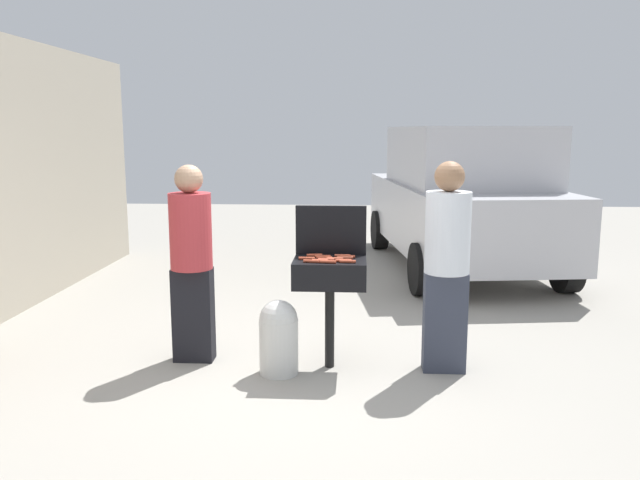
{
  "coord_description": "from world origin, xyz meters",
  "views": [
    {
      "loc": [
        0.45,
        -4.93,
        1.98
      ],
      "look_at": [
        0.13,
        0.72,
        1.0
      ],
      "focal_mm": 35.88,
      "sensor_mm": 36.0,
      "label": 1
    }
  ],
  "objects_px": {
    "hot_dog_11": "(307,258)",
    "hot_dog_12": "(342,256)",
    "hot_dog_8": "(343,261)",
    "hot_dog_2": "(347,256)",
    "propane_tank": "(279,336)",
    "parked_minivan": "(462,197)",
    "person_left": "(191,256)",
    "hot_dog_7": "(323,256)",
    "bbq_grill": "(330,277)",
    "hot_dog_0": "(324,258)",
    "hot_dog_13": "(328,262)",
    "hot_dog_3": "(348,261)",
    "hot_dog_10": "(345,258)",
    "hot_dog_1": "(335,259)",
    "hot_dog_6": "(326,260)",
    "hot_dog_9": "(314,255)",
    "person_right": "(447,259)",
    "hot_dog_5": "(312,261)",
    "hot_dog_4": "(320,261)"
  },
  "relations": [
    {
      "from": "propane_tank",
      "to": "parked_minivan",
      "type": "bearing_deg",
      "value": 63.22
    },
    {
      "from": "hot_dog_4",
      "to": "hot_dog_10",
      "type": "xyz_separation_m",
      "value": [
        0.2,
        0.13,
        0.0
      ]
    },
    {
      "from": "hot_dog_4",
      "to": "bbq_grill",
      "type": "bearing_deg",
      "value": 56.31
    },
    {
      "from": "hot_dog_11",
      "to": "hot_dog_5",
      "type": "bearing_deg",
      "value": -66.85
    },
    {
      "from": "hot_dog_0",
      "to": "hot_dog_13",
      "type": "height_order",
      "value": "same"
    },
    {
      "from": "person_right",
      "to": "bbq_grill",
      "type": "bearing_deg",
      "value": -3.2
    },
    {
      "from": "hot_dog_2",
      "to": "hot_dog_10",
      "type": "relative_size",
      "value": 1.0
    },
    {
      "from": "hot_dog_7",
      "to": "hot_dog_8",
      "type": "xyz_separation_m",
      "value": [
        0.18,
        -0.16,
        0.0
      ]
    },
    {
      "from": "hot_dog_4",
      "to": "propane_tank",
      "type": "distance_m",
      "value": 0.7
    },
    {
      "from": "hot_dog_9",
      "to": "parked_minivan",
      "type": "distance_m",
      "value": 4.33
    },
    {
      "from": "hot_dog_7",
      "to": "propane_tank",
      "type": "distance_m",
      "value": 0.75
    },
    {
      "from": "hot_dog_1",
      "to": "hot_dog_8",
      "type": "bearing_deg",
      "value": -42.44
    },
    {
      "from": "bbq_grill",
      "to": "hot_dog_4",
      "type": "distance_m",
      "value": 0.2
    },
    {
      "from": "hot_dog_1",
      "to": "person_left",
      "type": "xyz_separation_m",
      "value": [
        -1.22,
        0.13,
        -0.02
      ]
    },
    {
      "from": "person_left",
      "to": "person_right",
      "type": "bearing_deg",
      "value": 13.99
    },
    {
      "from": "hot_dog_8",
      "to": "hot_dog_12",
      "type": "bearing_deg",
      "value": 93.67
    },
    {
      "from": "hot_dog_4",
      "to": "hot_dog_10",
      "type": "bearing_deg",
      "value": 33.52
    },
    {
      "from": "hot_dog_9",
      "to": "hot_dog_12",
      "type": "xyz_separation_m",
      "value": [
        0.24,
        -0.01,
        0.0
      ]
    },
    {
      "from": "bbq_grill",
      "to": "propane_tank",
      "type": "relative_size",
      "value": 1.5
    },
    {
      "from": "hot_dog_10",
      "to": "hot_dog_11",
      "type": "height_order",
      "value": "same"
    },
    {
      "from": "hot_dog_10",
      "to": "person_left",
      "type": "bearing_deg",
      "value": 176.84
    },
    {
      "from": "propane_tank",
      "to": "hot_dog_1",
      "type": "bearing_deg",
      "value": 17.44
    },
    {
      "from": "hot_dog_5",
      "to": "hot_dog_7",
      "type": "distance_m",
      "value": 0.21
    },
    {
      "from": "hot_dog_12",
      "to": "parked_minivan",
      "type": "xyz_separation_m",
      "value": [
        1.61,
        3.93,
        0.09
      ]
    },
    {
      "from": "hot_dog_5",
      "to": "person_right",
      "type": "height_order",
      "value": "person_right"
    },
    {
      "from": "hot_dog_1",
      "to": "propane_tank",
      "type": "bearing_deg",
      "value": -162.56
    },
    {
      "from": "hot_dog_6",
      "to": "hot_dog_3",
      "type": "bearing_deg",
      "value": -17.92
    },
    {
      "from": "hot_dog_1",
      "to": "hot_dog_3",
      "type": "relative_size",
      "value": 1.0
    },
    {
      "from": "hot_dog_1",
      "to": "hot_dog_13",
      "type": "bearing_deg",
      "value": -113.57
    },
    {
      "from": "hot_dog_5",
      "to": "person_left",
      "type": "height_order",
      "value": "person_left"
    },
    {
      "from": "hot_dog_6",
      "to": "propane_tank",
      "type": "bearing_deg",
      "value": -165.28
    },
    {
      "from": "hot_dog_13",
      "to": "propane_tank",
      "type": "relative_size",
      "value": 0.21
    },
    {
      "from": "hot_dog_7",
      "to": "person_left",
      "type": "xyz_separation_m",
      "value": [
        -1.12,
        0.03,
        -0.02
      ]
    },
    {
      "from": "hot_dog_0",
      "to": "hot_dog_9",
      "type": "xyz_separation_m",
      "value": [
        -0.09,
        0.11,
        0.0
      ]
    },
    {
      "from": "hot_dog_3",
      "to": "hot_dog_10",
      "type": "bearing_deg",
      "value": 98.78
    },
    {
      "from": "hot_dog_11",
      "to": "hot_dog_12",
      "type": "bearing_deg",
      "value": 23.77
    },
    {
      "from": "hot_dog_4",
      "to": "hot_dog_2",
      "type": "bearing_deg",
      "value": 40.35
    },
    {
      "from": "hot_dog_5",
      "to": "hot_dog_11",
      "type": "relative_size",
      "value": 1.0
    },
    {
      "from": "hot_dog_13",
      "to": "person_left",
      "type": "xyz_separation_m",
      "value": [
        -1.17,
        0.25,
        -0.02
      ]
    },
    {
      "from": "hot_dog_6",
      "to": "hot_dog_10",
      "type": "xyz_separation_m",
      "value": [
        0.15,
        0.1,
        0.0
      ]
    },
    {
      "from": "hot_dog_2",
      "to": "hot_dog_10",
      "type": "distance_m",
      "value": 0.05
    },
    {
      "from": "bbq_grill",
      "to": "propane_tank",
      "type": "height_order",
      "value": "bbq_grill"
    },
    {
      "from": "hot_dog_8",
      "to": "hot_dog_12",
      "type": "height_order",
      "value": "same"
    },
    {
      "from": "hot_dog_9",
      "to": "hot_dog_3",
      "type": "bearing_deg",
      "value": -40.72
    },
    {
      "from": "hot_dog_9",
      "to": "person_right",
      "type": "bearing_deg",
      "value": -7.22
    },
    {
      "from": "bbq_grill",
      "to": "hot_dog_8",
      "type": "height_order",
      "value": "hot_dog_8"
    },
    {
      "from": "hot_dog_2",
      "to": "hot_dog_11",
      "type": "height_order",
      "value": "same"
    },
    {
      "from": "hot_dog_1",
      "to": "hot_dog_12",
      "type": "height_order",
      "value": "same"
    },
    {
      "from": "person_left",
      "to": "parked_minivan",
      "type": "xyz_separation_m",
      "value": [
        2.89,
        3.93,
        0.11
      ]
    },
    {
      "from": "hot_dog_1",
      "to": "hot_dog_6",
      "type": "xyz_separation_m",
      "value": [
        -0.07,
        -0.04,
        0.0
      ]
    }
  ]
}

